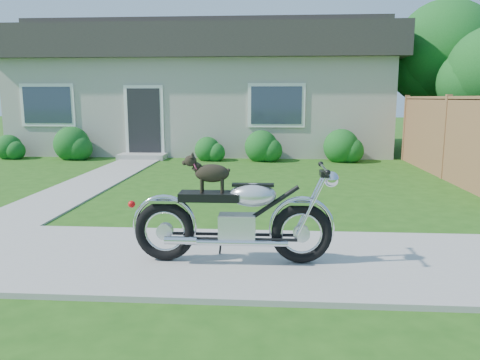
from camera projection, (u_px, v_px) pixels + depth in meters
The scene contains 10 objects.
ground at pixel (67, 256), 5.48m from camera, with size 80.00×80.00×0.00m, color #235114.
sidewalk at pixel (66, 254), 5.47m from camera, with size 24.00×2.20×0.04m, color #9E9B93.
walkway at pixel (98, 179), 10.49m from camera, with size 1.20×8.00×0.03m, color #9E9B93.
house at pixel (207, 88), 16.89m from camera, with size 12.60×7.03×4.50m.
fence at pixel (446, 137), 10.53m from camera, with size 0.12×6.62×1.90m.
tree_far at pixel (449, 56), 14.75m from camera, with size 3.18×3.18×4.87m.
shrub_row at pixel (189, 146), 13.76m from camera, with size 10.85×1.06×1.06m.
potted_plant_left at pixel (67, 148), 14.08m from camera, with size 0.59×0.51×0.66m, color #235917.
potted_plant_right at pixel (258, 148), 13.68m from camera, with size 0.40×0.40×0.72m, color #29691C.
motorcycle_with_dog at pixel (236, 216), 5.08m from camera, with size 2.22×0.60×1.18m.
Camera 1 is at (2.39, -5.09, 1.83)m, focal length 35.00 mm.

